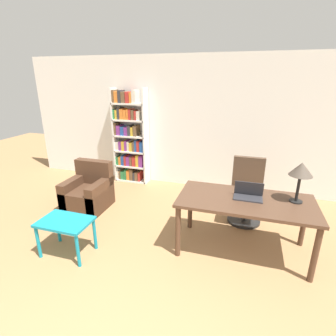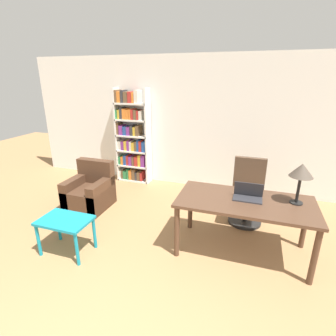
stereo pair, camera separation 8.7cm
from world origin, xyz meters
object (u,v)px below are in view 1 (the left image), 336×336
armchair (88,193)px  desk (245,206)px  office_chair (246,193)px  laptop (248,195)px  side_table_blue (65,226)px  bookshelf (130,139)px  table_lamp (301,171)px

armchair → desk: bearing=-10.2°
desk → office_chair: bearing=89.3°
laptop → office_chair: office_chair is taller
side_table_blue → bookshelf: (-0.30, 2.67, 0.56)m
desk → table_lamp: (0.61, 0.13, 0.52)m
desk → side_table_blue: size_ratio=2.57×
table_lamp → armchair: 3.47m
laptop → desk: bearing=-111.8°
office_chair → laptop: bearing=-89.1°
table_lamp → side_table_blue: table_lamp is taller
table_lamp → office_chair: size_ratio=0.50×
armchair → bookshelf: 1.60m
laptop → table_lamp: (0.58, 0.07, 0.37)m
office_chair → bookshelf: bookshelf is taller
laptop → table_lamp: table_lamp is taller
laptop → office_chair: (-0.01, 0.82, -0.34)m
desk → laptop: 0.16m
office_chair → armchair: size_ratio=1.27×
table_lamp → armchair: size_ratio=0.63×
office_chair → bookshelf: size_ratio=0.51×
desk → table_lamp: size_ratio=3.31×
office_chair → side_table_blue: size_ratio=1.56×
table_lamp → bookshelf: bearing=150.4°
desk → side_table_blue: desk is taller
laptop → armchair: size_ratio=0.44×
desk → laptop: size_ratio=4.75×
table_lamp → laptop: bearing=-173.5°
bookshelf → table_lamp: bearing=-29.6°
desk → laptop: bearing=68.2°
desk → table_lamp: bearing=11.8°
desk → armchair: bearing=169.8°
laptop → bookshelf: size_ratio=0.18×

